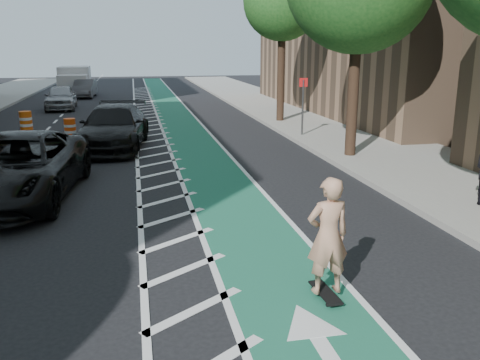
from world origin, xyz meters
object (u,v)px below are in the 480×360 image
object	(u,v)px
suv_near	(16,168)
barrel_a	(27,170)
skateboarder	(328,236)
suv_far	(114,127)

from	to	relation	value
suv_near	barrel_a	distance (m)	1.55
skateboarder	suv_near	size ratio (longest dim) A/B	0.31
suv_near	suv_far	bearing A→B (deg)	77.35
barrel_a	suv_far	bearing A→B (deg)	65.54
skateboarder	suv_far	bearing A→B (deg)	-77.58
suv_far	barrel_a	xyz separation A→B (m)	(-2.20, -4.84, -0.38)
skateboarder	barrel_a	world-z (taller)	skateboarder
skateboarder	suv_far	xyz separation A→B (m)	(-3.50, 12.78, -0.21)
skateboarder	barrel_a	size ratio (longest dim) A/B	2.04
skateboarder	suv_near	distance (m)	8.57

